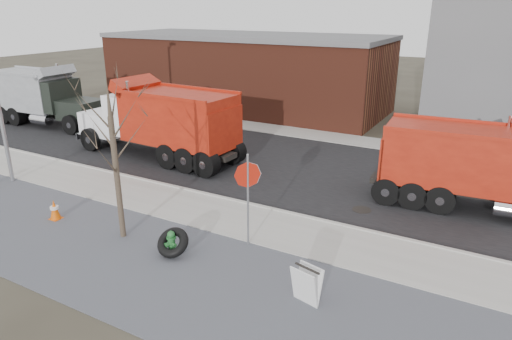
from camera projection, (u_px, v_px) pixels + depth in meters
The scene contains 16 objects.
ground at pixel (248, 227), 15.57m from camera, with size 120.00×120.00×0.00m, color #383328.
gravel_verge at pixel (185, 276), 12.68m from camera, with size 60.00×5.00×0.03m, color slate.
sidewalk at pixel (252, 223), 15.76m from camera, with size 60.00×2.50×0.06m, color #9E9B93.
curb at pixel (269, 209), 16.82m from camera, with size 60.00×0.15×0.11m, color #9E9B93.
road at pixel (317, 171), 20.74m from camera, with size 60.00×9.40×0.02m, color black.
far_sidewalk at pixel (356, 141), 25.42m from camera, with size 60.00×2.00×0.06m, color #9E9B93.
building_brick at pixel (246, 71), 33.22m from camera, with size 20.20×8.20×5.30m.
bare_tree at pixel (113, 140), 13.78m from camera, with size 3.20×3.20×5.20m.
fire_hydrant at pixel (172, 244), 13.69m from camera, with size 0.45×0.44×0.80m.
truck_tire at pixel (173, 243), 13.63m from camera, with size 1.07×1.02×0.84m.
stop_sign at pixel (248, 185), 13.68m from camera, with size 0.61×0.59×3.01m.
sandwich_board at pixel (306, 285), 11.37m from camera, with size 0.82×0.62×1.02m.
traffic_cone_far at pixel (55, 210), 15.98m from camera, with size 0.38×0.38×0.73m.
dump_truck_red_a at pixel (484, 165), 16.34m from camera, with size 8.46×2.89×3.39m.
dump_truck_red_b at pixel (160, 119), 22.07m from camera, with size 9.13×3.02×3.80m.
dump_truck_grey at pixel (41, 95), 28.52m from camera, with size 8.25×2.89×3.69m.
Camera 1 is at (7.04, -12.09, 7.09)m, focal length 32.00 mm.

